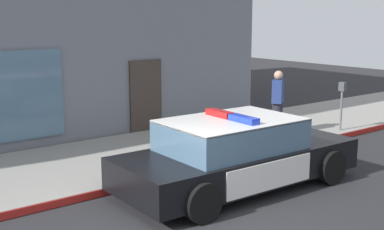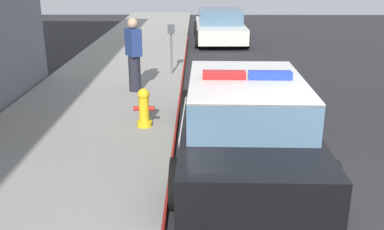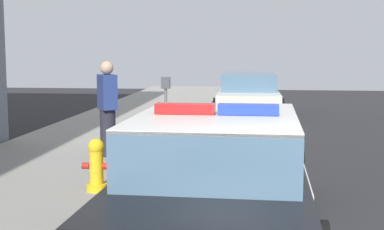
% 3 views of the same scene
% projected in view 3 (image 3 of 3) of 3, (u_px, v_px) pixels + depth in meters
% --- Properties ---
extents(police_cruiser, '(4.93, 2.21, 1.49)m').
position_uv_depth(police_cruiser, '(217.00, 175.00, 6.24)').
color(police_cruiser, black).
rests_on(police_cruiser, ground).
extents(fire_hydrant, '(0.34, 0.39, 0.73)m').
position_uv_depth(fire_hydrant, '(96.00, 166.00, 7.56)').
color(fire_hydrant, gold).
rests_on(fire_hydrant, sidewalk).
extents(car_down_street, '(4.65, 2.11, 1.29)m').
position_uv_depth(car_down_street, '(248.00, 94.00, 17.66)').
color(car_down_street, silver).
rests_on(car_down_street, ground).
extents(pedestrian_on_sidewalk, '(0.48, 0.43, 1.71)m').
position_uv_depth(pedestrian_on_sidewalk, '(107.00, 109.00, 9.94)').
color(pedestrian_on_sidewalk, '#23232D').
rests_on(pedestrian_on_sidewalk, sidewalk).
extents(parking_meter, '(0.12, 0.18, 1.34)m').
position_uv_depth(parking_meter, '(166.00, 97.00, 11.55)').
color(parking_meter, slate).
rests_on(parking_meter, sidewalk).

